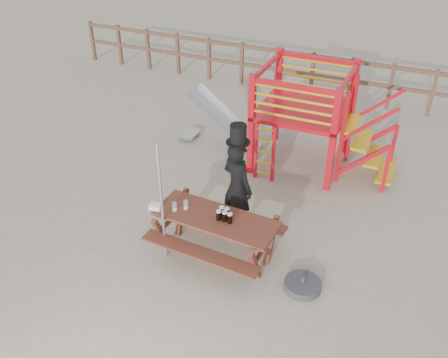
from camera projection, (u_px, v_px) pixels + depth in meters
The scene contains 10 objects.
ground at pixel (221, 266), 7.90m from camera, with size 60.00×60.00×0.00m, color tan.
back_fence at pixel (331, 73), 12.85m from camera, with size 15.09×0.09×1.20m.
playground_fort at pixel (299, 115), 10.01m from camera, with size 4.71×1.84×2.10m.
picnic_table at pixel (216, 231), 7.88m from camera, with size 2.02×1.45×0.75m.
man_with_hat at pixel (237, 185), 8.21m from camera, with size 0.73×0.63×2.01m.
metal_pole at pixel (162, 204), 7.52m from camera, with size 0.05×0.05×2.09m, color #B2B2B7.
parasol_base at pixel (303, 285), 7.46m from camera, with size 0.56×0.56×0.24m.
paper_bag at pixel (155, 207), 7.90m from camera, with size 0.18×0.14×0.08m, color white.
stout_pints at pixel (224, 215), 7.64m from camera, with size 0.26×0.19×0.17m.
empty_glasses at pixel (180, 206), 7.86m from camera, with size 0.22×0.19×0.15m.
Camera 1 is at (2.41, -5.33, 5.48)m, focal length 40.00 mm.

